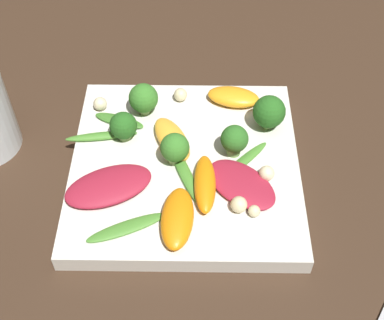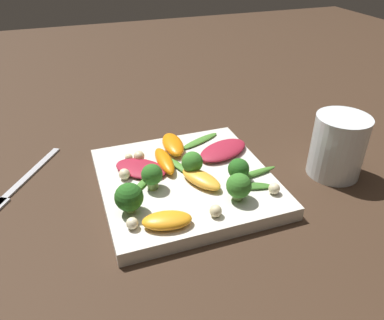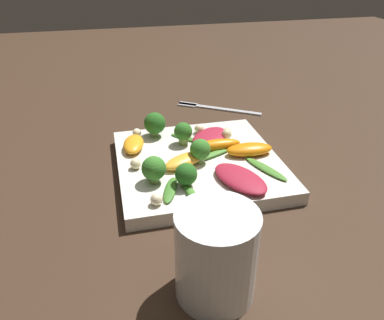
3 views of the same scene
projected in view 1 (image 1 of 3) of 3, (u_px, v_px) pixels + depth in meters
The scene contains 24 objects.
ground_plane at pixel (185, 173), 0.62m from camera, with size 2.40×2.40×0.00m, color #382619.
plate at pixel (185, 167), 0.61m from camera, with size 0.26×0.26×0.02m.
radicchio_leaf_0 at pixel (109, 186), 0.57m from camera, with size 0.09×0.11×0.01m.
radicchio_leaf_1 at pixel (241, 184), 0.57m from camera, with size 0.10×0.10×0.01m.
orange_segment_0 at pixel (205, 184), 0.57m from camera, with size 0.08×0.02×0.02m.
orange_segment_1 at pixel (233, 97), 0.66m from camera, with size 0.05×0.07×0.02m.
orange_segment_2 at pixel (177, 218), 0.54m from camera, with size 0.08×0.04×0.02m.
orange_segment_3 at pixel (172, 139), 0.61m from camera, with size 0.08×0.06×0.02m.
broccoli_floret_0 at pixel (123, 126), 0.61m from camera, with size 0.03×0.03×0.04m.
broccoli_floret_1 at pixel (234, 140), 0.59m from camera, with size 0.03×0.03×0.04m.
broccoli_floret_2 at pixel (269, 112), 0.62m from camera, with size 0.04×0.04×0.04m.
broccoli_floret_3 at pixel (143, 99), 0.63m from camera, with size 0.04×0.04×0.04m.
broccoli_floret_4 at pixel (175, 150), 0.58m from camera, with size 0.03×0.03×0.04m.
arugula_sprig_0 at pixel (187, 172), 0.59m from camera, with size 0.09×0.05×0.01m.
arugula_sprig_1 at pixel (126, 228), 0.54m from camera, with size 0.05×0.08×0.01m.
arugula_sprig_2 at pixel (101, 136), 0.62m from camera, with size 0.02×0.08×0.01m.
arugula_sprig_3 at pixel (244, 163), 0.60m from camera, with size 0.06×0.06×0.00m.
arugula_sprig_4 at pixel (119, 121), 0.64m from camera, with size 0.04×0.06×0.01m.
macadamia_nut_0 at pixel (180, 95), 0.66m from camera, with size 0.02×0.02×0.02m.
macadamia_nut_1 at pixel (254, 211), 0.55m from camera, with size 0.01×0.01×0.01m.
macadamia_nut_2 at pixel (239, 205), 0.55m from camera, with size 0.02×0.02×0.02m.
macadamia_nut_3 at pixel (267, 173), 0.58m from camera, with size 0.02×0.02×0.02m.
macadamia_nut_4 at pixel (100, 104), 0.65m from camera, with size 0.02×0.02×0.02m.
macadamia_nut_5 at pixel (269, 103), 0.65m from camera, with size 0.02×0.02×0.02m.
Camera 1 is at (0.39, 0.01, 0.48)m, focal length 50.00 mm.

